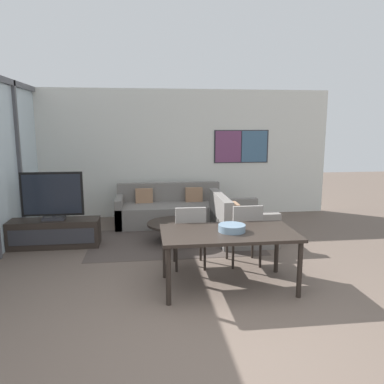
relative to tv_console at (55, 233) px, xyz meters
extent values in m
plane|color=brown|center=(2.22, -3.01, -0.23)|extent=(24.00, 24.00, 0.00)
cube|color=silver|center=(2.22, 2.01, 1.17)|extent=(6.95, 0.06, 2.80)
cube|color=#2D2D33|center=(3.70, 1.97, 1.32)|extent=(1.25, 0.01, 0.74)
cube|color=#753D66|center=(3.39, 1.96, 1.32)|extent=(0.58, 0.02, 0.70)
cube|color=#426684|center=(4.00, 1.96, 1.32)|extent=(0.58, 0.02, 0.70)
cube|color=#515156|center=(-0.72, 0.75, 1.17)|extent=(0.07, 0.08, 2.80)
cube|color=#473D38|center=(2.03, -0.01, -0.23)|extent=(2.92, 1.76, 0.01)
cube|color=black|center=(0.00, 0.00, 0.00)|extent=(1.47, 0.44, 0.46)
cube|color=#2D2D33|center=(0.00, -0.22, 0.00)|extent=(1.35, 0.01, 0.26)
cube|color=#2D2D33|center=(0.00, 0.00, 0.26)|extent=(0.36, 0.20, 0.05)
cube|color=#2D2D33|center=(0.00, 0.00, 0.32)|extent=(0.06, 0.03, 0.08)
cube|color=black|center=(0.00, 0.00, 0.67)|extent=(1.00, 0.04, 0.73)
cube|color=black|center=(0.00, -0.02, 0.67)|extent=(0.93, 0.01, 0.66)
cube|color=slate|center=(2.03, 1.22, -0.02)|extent=(2.19, 0.95, 0.42)
cube|color=slate|center=(2.03, 1.62, 0.17)|extent=(2.19, 0.16, 0.81)
cube|color=slate|center=(1.00, 1.22, 0.07)|extent=(0.14, 0.95, 0.60)
cube|color=slate|center=(3.05, 1.22, 0.07)|extent=(0.14, 0.95, 0.60)
cube|color=#9E7556|center=(1.50, 1.44, 0.34)|extent=(0.36, 0.12, 0.30)
cube|color=#9E7556|center=(2.55, 1.44, 0.34)|extent=(0.36, 0.12, 0.30)
cube|color=slate|center=(3.25, 0.09, -0.02)|extent=(0.95, 1.44, 0.42)
cube|color=slate|center=(2.85, 0.09, 0.17)|extent=(0.16, 1.44, 0.81)
cube|color=slate|center=(3.25, -0.56, 0.07)|extent=(0.95, 0.14, 0.60)
cube|color=slate|center=(3.25, 0.74, 0.07)|extent=(0.95, 0.14, 0.60)
cube|color=#9E7556|center=(3.03, -0.23, 0.34)|extent=(0.12, 0.36, 0.30)
cylinder|color=black|center=(2.03, -0.01, -0.22)|extent=(0.43, 0.43, 0.03)
cylinder|color=black|center=(2.03, -0.01, -0.08)|extent=(0.17, 0.17, 0.31)
cylinder|color=black|center=(2.03, -0.01, 0.10)|extent=(0.96, 0.96, 0.04)
cube|color=black|center=(2.55, -1.93, 0.47)|extent=(1.67, 0.91, 0.04)
cylinder|color=black|center=(1.77, -2.33, 0.11)|extent=(0.06, 0.06, 0.69)
cylinder|color=black|center=(3.32, -2.33, 0.11)|extent=(0.06, 0.06, 0.69)
cylinder|color=black|center=(1.77, -1.54, 0.11)|extent=(0.06, 0.06, 0.69)
cylinder|color=black|center=(3.32, -1.54, 0.11)|extent=(0.06, 0.06, 0.69)
cube|color=gray|center=(2.14, -1.16, 0.21)|extent=(0.46, 0.46, 0.06)
cube|color=gray|center=(2.14, -1.36, 0.46)|extent=(0.42, 0.05, 0.44)
cylinder|color=black|center=(1.94, -1.36, -0.02)|extent=(0.04, 0.04, 0.42)
cylinder|color=black|center=(2.34, -1.36, -0.02)|extent=(0.04, 0.04, 0.42)
cylinder|color=black|center=(1.94, -0.96, -0.02)|extent=(0.04, 0.04, 0.42)
cylinder|color=black|center=(2.34, -0.96, -0.02)|extent=(0.04, 0.04, 0.42)
cube|color=gray|center=(2.95, -1.15, 0.21)|extent=(0.46, 0.46, 0.06)
cube|color=gray|center=(2.95, -1.36, 0.46)|extent=(0.42, 0.05, 0.44)
cylinder|color=black|center=(2.75, -1.35, -0.02)|extent=(0.04, 0.04, 0.42)
cylinder|color=black|center=(3.15, -1.35, -0.02)|extent=(0.04, 0.04, 0.42)
cylinder|color=black|center=(2.75, -0.95, -0.02)|extent=(0.04, 0.04, 0.42)
cylinder|color=black|center=(3.15, -0.95, -0.02)|extent=(0.04, 0.04, 0.42)
cylinder|color=slate|center=(2.59, -1.94, 0.54)|extent=(0.34, 0.34, 0.09)
torus|color=slate|center=(2.59, -1.94, 0.58)|extent=(0.34, 0.34, 0.02)
camera|label=1|loc=(1.55, -6.31, 1.79)|focal=35.00mm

